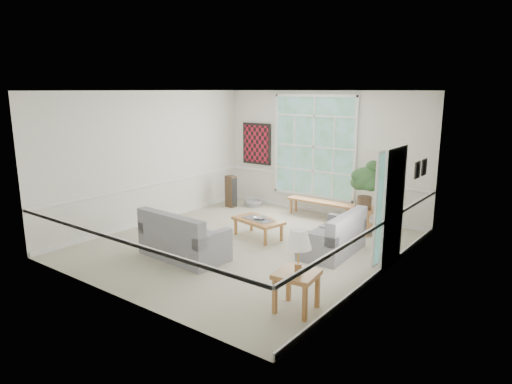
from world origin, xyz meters
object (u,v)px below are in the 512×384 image
loveseat_right (332,232)px  loveseat_front (184,234)px  side_table (296,291)px  end_table (367,220)px  coffee_table (258,228)px

loveseat_right → loveseat_front: (-2.07, -1.82, 0.04)m
loveseat_front → side_table: bearing=-8.6°
loveseat_right → loveseat_front: loveseat_front is taller
loveseat_right → end_table: size_ratio=2.76×
loveseat_right → coffee_table: size_ratio=1.40×
loveseat_front → end_table: loveseat_front is taller
coffee_table → side_table: bearing=-32.2°
coffee_table → side_table: 3.25m
loveseat_right → side_table: (0.68, -2.36, -0.12)m
end_table → side_table: bearing=-80.2°
loveseat_right → loveseat_front: size_ratio=0.92×
end_table → loveseat_front: bearing=-121.3°
loveseat_front → end_table: (2.07, 3.41, -0.17)m
loveseat_front → side_table: 2.80m
coffee_table → end_table: end_table is taller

